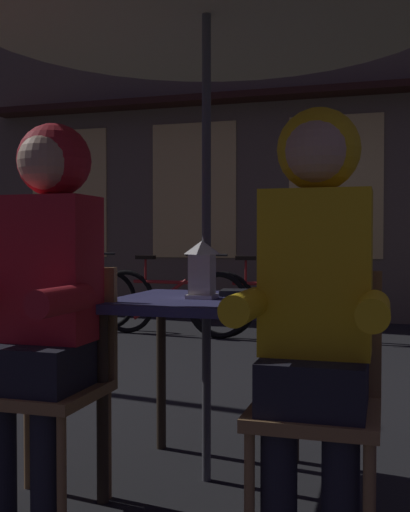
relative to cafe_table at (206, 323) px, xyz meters
name	(u,v)px	position (x,y,z in m)	size (l,w,h in m)	color
ground_plane	(206,480)	(0.00, 0.00, -0.64)	(60.00, 60.00, 0.00)	#232326
cafe_table	(206,323)	(0.00, 0.00, 0.00)	(0.72, 0.72, 0.74)	navy
lantern	(202,268)	(-0.01, -0.02, 0.22)	(0.11, 0.11, 0.23)	white
chair_left	(53,372)	(-0.48, -0.37, -0.15)	(0.40, 0.40, 0.87)	olive
chair_right	(317,389)	(0.48, -0.37, -0.15)	(0.40, 0.40, 0.87)	olive
person_left_hooded	(44,275)	(-0.48, -0.43, 0.21)	(0.45, 0.56, 1.40)	black
person_right_hooded	(315,280)	(0.48, -0.43, 0.21)	(0.45, 0.56, 1.40)	black
shopfront_building	(338,67)	(0.11, 5.40, 2.45)	(10.00, 0.93, 6.20)	#6B5B4C
bicycle_nearest	(60,298)	(-2.71, 3.60, -0.29)	(1.65, 0.41, 0.84)	black
bicycle_second	(170,302)	(-1.41, 3.53, -0.29)	(1.68, 0.19, 0.84)	black
bicycle_third	(274,304)	(-0.35, 3.60, -0.29)	(1.67, 0.25, 0.84)	black
book	(245,293)	(0.12, 0.15, 0.11)	(0.20, 0.14, 0.02)	black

